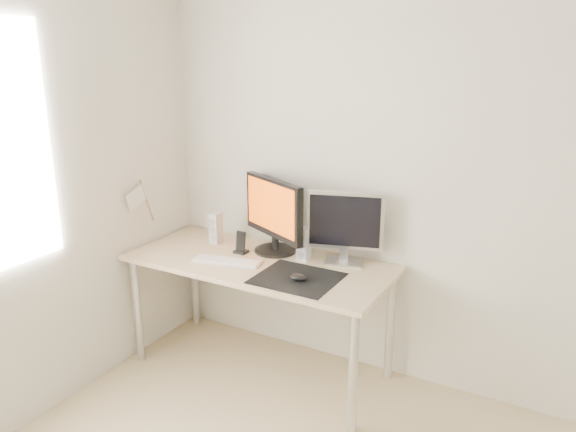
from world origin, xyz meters
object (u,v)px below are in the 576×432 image
at_px(mouse, 298,277).
at_px(main_monitor, 274,213).
at_px(second_monitor, 345,224).
at_px(phone_dock, 241,246).
at_px(desk, 259,273).
at_px(speaker_left, 216,228).
at_px(keyboard, 227,261).
at_px(speaker_right, 304,244).

distance_m(mouse, main_monitor, 0.53).
height_order(second_monitor, phone_dock, second_monitor).
distance_m(desk, phone_dock, 0.22).
bearing_deg(mouse, second_monitor, 73.02).
height_order(mouse, speaker_left, speaker_left).
xyz_separation_m(second_monitor, keyboard, (-0.61, -0.33, -0.23)).
height_order(main_monitor, second_monitor, main_monitor).
bearing_deg(main_monitor, desk, -90.15).
relative_size(mouse, speaker_left, 0.50).
relative_size(desk, keyboard, 3.67).
distance_m(speaker_right, phone_dock, 0.41).
height_order(keyboard, phone_dock, phone_dock).
bearing_deg(speaker_right, speaker_left, -179.21).
distance_m(speaker_right, keyboard, 0.47).
relative_size(speaker_right, phone_dock, 1.45).
bearing_deg(mouse, desk, 155.68).
height_order(mouse, main_monitor, main_monitor).
distance_m(second_monitor, speaker_left, 0.88).
xyz_separation_m(main_monitor, keyboard, (-0.15, -0.29, -0.25)).
bearing_deg(phone_dock, keyboard, -84.75).
xyz_separation_m(desk, phone_dock, (-0.17, 0.06, 0.12)).
bearing_deg(desk, mouse, -24.32).
height_order(main_monitor, speaker_left, main_monitor).
xyz_separation_m(main_monitor, phone_dock, (-0.17, -0.12, -0.21)).
bearing_deg(keyboard, desk, 37.61).
bearing_deg(second_monitor, main_monitor, -175.35).
bearing_deg(phone_dock, speaker_left, 163.07).
height_order(desk, second_monitor, second_monitor).
relative_size(main_monitor, keyboard, 1.18).
distance_m(mouse, speaker_left, 0.82).
height_order(desk, main_monitor, main_monitor).
bearing_deg(mouse, keyboard, 175.66).
bearing_deg(main_monitor, phone_dock, -145.91).
distance_m(main_monitor, second_monitor, 0.46).
xyz_separation_m(main_monitor, speaker_left, (-0.41, -0.04, -0.15)).
height_order(mouse, phone_dock, phone_dock).
distance_m(speaker_left, phone_dock, 0.26).
bearing_deg(desk, keyboard, -142.39).
bearing_deg(main_monitor, keyboard, -117.77).
relative_size(desk, speaker_right, 7.88).
distance_m(mouse, second_monitor, 0.44).
height_order(desk, keyboard, keyboard).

